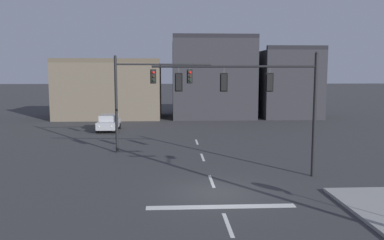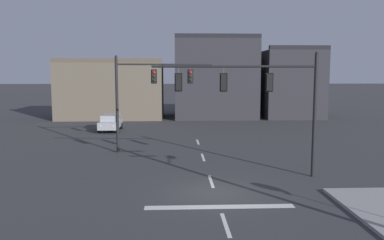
# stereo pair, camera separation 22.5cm
# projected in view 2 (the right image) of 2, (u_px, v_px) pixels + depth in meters

# --- Properties ---
(ground_plane) EXTENTS (400.00, 400.00, 0.00)m
(ground_plane) POSITION_uv_depth(u_px,v_px,m) (215.00, 193.00, 18.75)
(ground_plane) COLOR #353538
(stop_bar_paint) EXTENTS (6.40, 0.50, 0.01)m
(stop_bar_paint) POSITION_uv_depth(u_px,v_px,m) (220.00, 207.00, 16.76)
(stop_bar_paint) COLOR silver
(stop_bar_paint) RESTS_ON ground
(lane_centreline) EXTENTS (0.16, 26.40, 0.01)m
(lane_centreline) POSITION_uv_depth(u_px,v_px,m) (211.00, 181.00, 20.73)
(lane_centreline) COLOR silver
(lane_centreline) RESTS_ON ground
(signal_mast_near_side) EXTENTS (8.95, 1.14, 6.82)m
(signal_mast_near_side) POSITION_uv_depth(u_px,v_px,m) (260.00, 92.00, 21.38)
(signal_mast_near_side) COLOR black
(signal_mast_near_side) RESTS_ON ground
(signal_mast_far_side) EXTENTS (6.93, 0.98, 6.92)m
(signal_mast_far_side) POSITION_uv_depth(u_px,v_px,m) (145.00, 88.00, 28.13)
(signal_mast_far_side) COLOR black
(signal_mast_far_side) RESTS_ON ground
(car_lot_nearside) EXTENTS (1.94, 4.47, 1.61)m
(car_lot_nearside) POSITION_uv_depth(u_px,v_px,m) (111.00, 122.00, 38.89)
(car_lot_nearside) COLOR #9EA0A5
(car_lot_nearside) RESTS_ON ground
(building_row) EXTENTS (33.06, 9.90, 10.31)m
(building_row) POSITION_uv_depth(u_px,v_px,m) (198.00, 84.00, 51.12)
(building_row) COLOR #665B4C
(building_row) RESTS_ON ground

